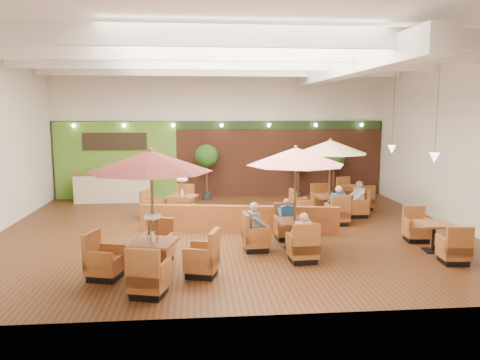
{
  "coord_description": "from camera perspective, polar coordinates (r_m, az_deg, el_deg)",
  "views": [
    {
      "loc": [
        -1.0,
        -13.86,
        3.62
      ],
      "look_at": [
        0.3,
        0.5,
        1.5
      ],
      "focal_mm": 35.0,
      "sensor_mm": 36.0,
      "label": 1
    }
  ],
  "objects": [
    {
      "name": "table_4",
      "position": [
        13.24,
        22.54,
        -6.51
      ],
      "size": [
        0.94,
        2.62,
        0.97
      ],
      "rotation": [
        0.0,
        0.0,
        -0.08
      ],
      "color": "brown",
      "rests_on": "ground"
    },
    {
      "name": "table_5",
      "position": [
        18.71,
        13.76,
        -1.91
      ],
      "size": [
        1.06,
        2.67,
        0.95
      ],
      "rotation": [
        0.0,
        0.0,
        0.3
      ],
      "color": "brown",
      "rests_on": "ground"
    },
    {
      "name": "topiary_1",
      "position": [
        19.74,
        7.15,
        2.03
      ],
      "size": [
        0.85,
        0.85,
        1.97
      ],
      "color": "black",
      "rests_on": "ground"
    },
    {
      "name": "diner_0",
      "position": [
        11.41,
        7.7,
        -6.29
      ],
      "size": [
        0.38,
        0.3,
        0.77
      ],
      "rotation": [
        0.0,
        0.0,
        0.02
      ],
      "color": "white",
      "rests_on": "ground"
    },
    {
      "name": "table_0",
      "position": [
        10.19,
        -10.71,
        -1.42
      ],
      "size": [
        2.94,
        2.94,
        2.86
      ],
      "rotation": [
        0.0,
        0.0,
        -0.27
      ],
      "color": "brown",
      "rests_on": "ground"
    },
    {
      "name": "topiary_0",
      "position": [
        19.26,
        -4.1,
        2.62
      ],
      "size": [
        0.98,
        0.98,
        2.28
      ],
      "color": "black",
      "rests_on": "ground"
    },
    {
      "name": "topiary_2",
      "position": [
        20.11,
        11.39,
        2.24
      ],
      "size": [
        0.89,
        0.89,
        2.06
      ],
      "color": "black",
      "rests_on": "ground"
    },
    {
      "name": "diner_4",
      "position": [
        16.55,
        14.12,
        -1.84
      ],
      "size": [
        0.36,
        0.42,
        0.81
      ],
      "rotation": [
        0.0,
        0.0,
        1.71
      ],
      "color": "white",
      "rests_on": "ground"
    },
    {
      "name": "service_counter",
      "position": [
        19.5,
        -15.15,
        -0.89
      ],
      "size": [
        3.0,
        0.75,
        1.18
      ],
      "color": "beige",
      "rests_on": "ground"
    },
    {
      "name": "table_3",
      "position": [
        16.01,
        -7.99,
        -3.11
      ],
      "size": [
        1.98,
        2.83,
        1.57
      ],
      "rotation": [
        0.0,
        0.0,
        -0.3
      ],
      "color": "brown",
      "rests_on": "ground"
    },
    {
      "name": "table_1",
      "position": [
        12.13,
        6.43,
        0.54
      ],
      "size": [
        2.64,
        2.72,
        2.76
      ],
      "rotation": [
        0.0,
        0.0,
        0.06
      ],
      "color": "brown",
      "rests_on": "ground"
    },
    {
      "name": "room",
      "position": [
        15.13,
        -0.44,
        8.4
      ],
      "size": [
        14.04,
        14.0,
        5.52
      ],
      "color": "#381E0F",
      "rests_on": "ground"
    },
    {
      "name": "table_2",
      "position": [
        16.1,
        10.91,
        1.89
      ],
      "size": [
        2.68,
        2.68,
        2.72
      ],
      "rotation": [
        0.0,
        0.0,
        0.06
      ],
      "color": "brown",
      "rests_on": "ground"
    },
    {
      "name": "booth_divider",
      "position": [
        14.08,
        -0.18,
        -4.8
      ],
      "size": [
        5.94,
        1.13,
        0.83
      ],
      "primitive_type": "cube",
      "rotation": [
        0.0,
        0.0,
        -0.16
      ],
      "color": "brown",
      "rests_on": "ground"
    },
    {
      "name": "diner_3",
      "position": [
        15.31,
        11.83,
        -2.56
      ],
      "size": [
        0.42,
        0.36,
        0.82
      ],
      "rotation": [
        0.0,
        0.0,
        0.13
      ],
      "color": "#255FA2",
      "rests_on": "ground"
    },
    {
      "name": "diner_1",
      "position": [
        13.34,
        5.76,
        -4.2
      ],
      "size": [
        0.35,
        0.28,
        0.72
      ],
      "rotation": [
        0.0,
        0.0,
        3.16
      ],
      "color": "#255FA2",
      "rests_on": "ground"
    },
    {
      "name": "diner_2",
      "position": [
        12.2,
        1.98,
        -5.14
      ],
      "size": [
        0.38,
        0.44,
        0.84
      ],
      "rotation": [
        0.0,
        0.0,
        4.88
      ],
      "color": "slate",
      "rests_on": "ground"
    }
  ]
}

